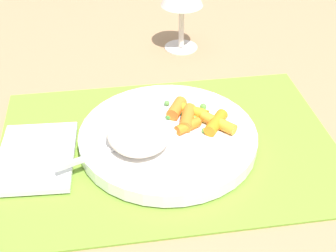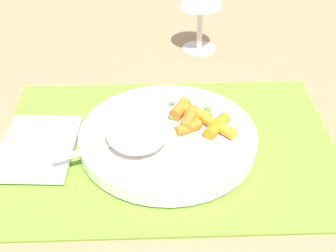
% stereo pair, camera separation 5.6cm
% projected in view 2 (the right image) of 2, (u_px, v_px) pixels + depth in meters
% --- Properties ---
extents(ground_plane, '(2.40, 2.40, 0.00)m').
position_uv_depth(ground_plane, '(168.00, 146.00, 0.64)').
color(ground_plane, '#997551').
extents(placemat, '(0.46, 0.32, 0.01)m').
position_uv_depth(placemat, '(168.00, 145.00, 0.64)').
color(placemat, olive).
rests_on(placemat, ground_plane).
extents(plate, '(0.24, 0.24, 0.02)m').
position_uv_depth(plate, '(168.00, 138.00, 0.63)').
color(plate, white).
rests_on(plate, placemat).
extents(rice_mound, '(0.08, 0.10, 0.03)m').
position_uv_depth(rice_mound, '(137.00, 131.00, 0.60)').
color(rice_mound, beige).
rests_on(rice_mound, plate).
extents(carrot_portion, '(0.09, 0.09, 0.02)m').
position_uv_depth(carrot_portion, '(199.00, 120.00, 0.63)').
color(carrot_portion, orange).
rests_on(carrot_portion, plate).
extents(pea_scatter, '(0.08, 0.08, 0.01)m').
position_uv_depth(pea_scatter, '(194.00, 116.00, 0.65)').
color(pea_scatter, green).
rests_on(pea_scatter, plate).
extents(fork, '(0.18, 0.08, 0.01)m').
position_uv_depth(fork, '(138.00, 138.00, 0.61)').
color(fork, silver).
rests_on(fork, plate).
extents(napkin, '(0.11, 0.14, 0.01)m').
position_uv_depth(napkin, '(38.00, 147.00, 0.62)').
color(napkin, white).
rests_on(napkin, placemat).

